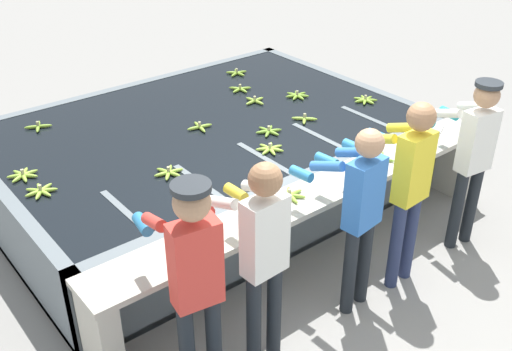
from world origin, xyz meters
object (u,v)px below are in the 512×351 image
at_px(banana_bunch_floating_6, 23,175).
at_px(banana_bunch_ledge_1, 289,195).
at_px(banana_bunch_floating_0, 305,119).
at_px(banana_bunch_floating_7, 255,101).
at_px(knife_0, 439,134).
at_px(worker_3, 409,179).
at_px(worker_0, 194,273).
at_px(banana_bunch_floating_9, 200,127).
at_px(worker_2, 359,205).
at_px(worker_4, 473,149).
at_px(banana_bunch_floating_1, 270,149).
at_px(banana_bunch_floating_10, 297,95).
at_px(banana_bunch_floating_8, 169,172).
at_px(worker_1, 261,248).
at_px(banana_bunch_floating_4, 240,89).
at_px(banana_bunch_floating_5, 237,73).
at_px(banana_bunch_floating_2, 365,100).
at_px(banana_bunch_floating_3, 38,126).
at_px(banana_bunch_floating_11, 41,191).
at_px(banana_bunch_ledge_0, 380,158).
at_px(banana_bunch_floating_12, 269,131).

height_order(banana_bunch_floating_6, banana_bunch_ledge_1, banana_bunch_ledge_1).
bearing_deg(banana_bunch_floating_0, banana_bunch_floating_7, 98.66).
relative_size(banana_bunch_floating_7, knife_0, 0.86).
height_order(worker_3, banana_bunch_floating_0, worker_3).
bearing_deg(worker_0, banana_bunch_floating_0, 33.67).
bearing_deg(banana_bunch_floating_9, knife_0, -42.30).
relative_size(worker_2, banana_bunch_ledge_1, 5.88).
xyz_separation_m(worker_2, banana_bunch_floating_9, (0.00, 2.23, -0.14)).
bearing_deg(worker_4, banana_bunch_floating_1, 130.72).
bearing_deg(banana_bunch_floating_7, banana_bunch_floating_1, -121.65).
bearing_deg(banana_bunch_floating_10, banana_bunch_floating_8, -163.44).
xyz_separation_m(banana_bunch_floating_0, banana_bunch_ledge_1, (-1.17, -1.08, 0.00)).
bearing_deg(worker_2, worker_1, 179.45).
height_order(banana_bunch_floating_1, banana_bunch_floating_4, same).
bearing_deg(banana_bunch_floating_5, worker_1, -124.67).
relative_size(banana_bunch_floating_7, banana_bunch_floating_8, 1.00).
bearing_deg(worker_4, banana_bunch_ledge_1, 158.58).
relative_size(worker_0, worker_4, 1.04).
xyz_separation_m(banana_bunch_ledge_1, knife_0, (2.00, -0.05, -0.01)).
distance_m(banana_bunch_floating_5, banana_bunch_floating_9, 1.67).
relative_size(banana_bunch_floating_0, banana_bunch_floating_2, 0.80).
distance_m(banana_bunch_floating_4, banana_bunch_floating_5, 0.56).
xyz_separation_m(worker_1, banana_bunch_floating_3, (-0.33, 3.29, -0.18)).
distance_m(worker_0, worker_3, 2.08).
xyz_separation_m(banana_bunch_floating_1, banana_bunch_floating_11, (-2.04, 0.62, 0.00)).
height_order(banana_bunch_floating_2, banana_bunch_ledge_1, banana_bunch_ledge_1).
bearing_deg(banana_bunch_floating_0, banana_bunch_floating_5, 79.66).
xyz_separation_m(worker_4, banana_bunch_floating_9, (-1.47, 2.26, -0.17)).
distance_m(banana_bunch_floating_7, banana_bunch_ledge_0, 1.84).
distance_m(banana_bunch_floating_7, banana_bunch_floating_12, 0.82).
bearing_deg(knife_0, worker_4, -120.40).
bearing_deg(worker_0, banana_bunch_floating_7, 44.86).
xyz_separation_m(banana_bunch_floating_0, banana_bunch_floating_12, (-0.50, 0.00, -0.00)).
distance_m(banana_bunch_floating_1, banana_bunch_ledge_0, 1.05).
distance_m(banana_bunch_floating_3, banana_bunch_ledge_1, 2.91).
distance_m(banana_bunch_floating_1, banana_bunch_ledge_1, 0.88).
relative_size(worker_4, banana_bunch_floating_6, 5.97).
xyz_separation_m(banana_bunch_ledge_0, knife_0, (0.89, -0.01, -0.01)).
distance_m(worker_1, banana_bunch_floating_6, 2.51).
xyz_separation_m(worker_1, banana_bunch_ledge_1, (0.80, 0.61, -0.17)).
relative_size(banana_bunch_floating_0, knife_0, 0.69).
distance_m(worker_2, banana_bunch_floating_8, 1.78).
bearing_deg(banana_bunch_ledge_0, banana_bunch_ledge_1, 178.12).
bearing_deg(banana_bunch_floating_6, banana_bunch_floating_3, 61.69).
relative_size(banana_bunch_floating_4, banana_bunch_floating_5, 1.01).
distance_m(banana_bunch_floating_4, banana_bunch_floating_6, 2.83).
height_order(banana_bunch_floating_1, banana_bunch_floating_8, same).
relative_size(banana_bunch_floating_4, banana_bunch_floating_7, 0.98).
bearing_deg(knife_0, banana_bunch_ledge_1, 178.69).
xyz_separation_m(worker_0, worker_3, (2.07, -0.05, -0.03)).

